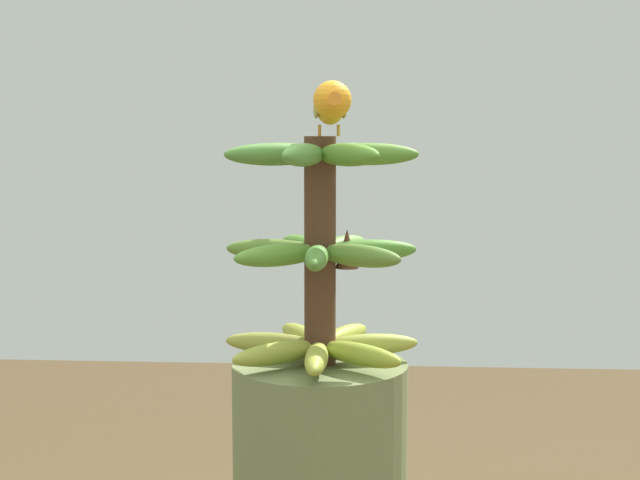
# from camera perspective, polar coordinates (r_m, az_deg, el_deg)

# --- Properties ---
(banana_bunch) EXTENTS (0.30, 0.31, 0.35)m
(banana_bunch) POSITION_cam_1_polar(r_m,az_deg,el_deg) (1.39, 0.03, -0.71)
(banana_bunch) COLOR #4C2D1E
(banana_bunch) RESTS_ON banana_tree
(perched_bird) EXTENTS (0.19, 0.06, 0.08)m
(perched_bird) POSITION_cam_1_polar(r_m,az_deg,el_deg) (1.35, 0.69, 8.39)
(perched_bird) COLOR #C68933
(perched_bird) RESTS_ON banana_bunch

